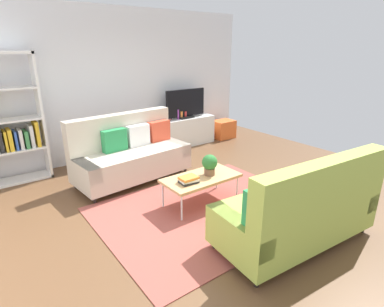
% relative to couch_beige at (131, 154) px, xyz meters
% --- Properties ---
extents(ground_plane, '(7.68, 7.68, 0.00)m').
position_rel_couch_beige_xyz_m(ground_plane, '(0.30, -1.43, -0.45)').
color(ground_plane, brown).
extents(wall_far, '(6.40, 0.12, 2.90)m').
position_rel_couch_beige_xyz_m(wall_far, '(0.30, 1.37, 1.00)').
color(wall_far, silver).
rests_on(wall_far, ground_plane).
extents(area_rug, '(2.90, 2.20, 0.01)m').
position_rel_couch_beige_xyz_m(area_rug, '(0.34, -1.62, -0.45)').
color(area_rug, '#9E4C42').
rests_on(area_rug, ground_plane).
extents(couch_beige, '(1.97, 1.01, 1.10)m').
position_rel_couch_beige_xyz_m(couch_beige, '(0.00, 0.00, 0.00)').
color(couch_beige, beige).
rests_on(couch_beige, ground_plane).
extents(couch_green, '(1.97, 1.01, 1.10)m').
position_rel_couch_beige_xyz_m(couch_green, '(0.67, -2.84, -0.01)').
color(couch_green, '#A3BC4C').
rests_on(couch_green, ground_plane).
extents(coffee_table, '(1.10, 0.56, 0.42)m').
position_rel_couch_beige_xyz_m(coffee_table, '(0.39, -1.42, -0.06)').
color(coffee_table, tan).
rests_on(coffee_table, ground_plane).
extents(tv_console, '(1.40, 0.44, 0.64)m').
position_rel_couch_beige_xyz_m(tv_console, '(1.87, 1.03, -0.13)').
color(tv_console, silver).
rests_on(tv_console, ground_plane).
extents(tv, '(1.00, 0.20, 0.64)m').
position_rel_couch_beige_xyz_m(tv, '(1.87, 1.01, 0.50)').
color(tv, black).
rests_on(tv, tv_console).
extents(bookshelf, '(1.10, 0.36, 2.10)m').
position_rel_couch_beige_xyz_m(bookshelf, '(-1.65, 1.05, 0.51)').
color(bookshelf, white).
rests_on(bookshelf, ground_plane).
extents(storage_trunk, '(0.52, 0.40, 0.44)m').
position_rel_couch_beige_xyz_m(storage_trunk, '(2.97, 0.93, -0.23)').
color(storage_trunk, orange).
rests_on(storage_trunk, ground_plane).
extents(potted_plant, '(0.22, 0.22, 0.30)m').
position_rel_couch_beige_xyz_m(potted_plant, '(0.53, -1.44, 0.14)').
color(potted_plant, brown).
rests_on(potted_plant, coffee_table).
extents(table_book_0, '(0.25, 0.19, 0.03)m').
position_rel_couch_beige_xyz_m(table_book_0, '(0.13, -1.48, -0.02)').
color(table_book_0, '#262626').
rests_on(table_book_0, coffee_table).
extents(table_book_1, '(0.26, 0.21, 0.02)m').
position_rel_couch_beige_xyz_m(table_book_1, '(0.13, -1.48, 0.01)').
color(table_book_1, silver).
rests_on(table_book_1, table_book_0).
extents(table_book_2, '(0.24, 0.18, 0.03)m').
position_rel_couch_beige_xyz_m(table_book_2, '(0.13, -1.48, 0.04)').
color(table_book_2, orange).
rests_on(table_book_2, table_book_1).
extents(vase_0, '(0.12, 0.12, 0.16)m').
position_rel_couch_beige_xyz_m(vase_0, '(1.29, 1.08, 0.27)').
color(vase_0, '#4C72B2').
rests_on(vase_0, tv_console).
extents(vase_1, '(0.12, 0.12, 0.15)m').
position_rel_couch_beige_xyz_m(vase_1, '(1.48, 1.08, 0.26)').
color(vase_1, '#B24C4C').
rests_on(vase_1, tv_console).
extents(bottle_0, '(0.04, 0.04, 0.22)m').
position_rel_couch_beige_xyz_m(bottle_0, '(1.66, 0.99, 0.30)').
color(bottle_0, purple).
rests_on(bottle_0, tv_console).
extents(bottle_1, '(0.06, 0.06, 0.17)m').
position_rel_couch_beige_xyz_m(bottle_1, '(1.75, 0.99, 0.27)').
color(bottle_1, orange).
rests_on(bottle_1, tv_console).
extents(bottle_2, '(0.06, 0.06, 0.15)m').
position_rel_couch_beige_xyz_m(bottle_2, '(1.86, 0.99, 0.26)').
color(bottle_2, red).
rests_on(bottle_2, tv_console).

